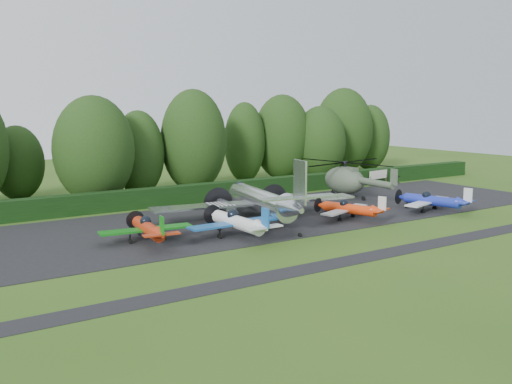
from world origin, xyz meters
TOP-DOWN VIEW (x-y plane):
  - ground at (0.00, 0.00)m, footprint 160.00×160.00m
  - apron at (0.00, 10.00)m, footprint 70.00×18.00m
  - taxiway_verge at (0.00, -6.00)m, footprint 70.00×2.00m
  - hedgerow at (0.00, 21.00)m, footprint 90.00×1.60m
  - transport_plane at (0.37, 8.85)m, footprint 20.44×15.68m
  - light_plane_red at (-12.04, 6.44)m, footprint 7.34×7.72m
  - light_plane_white at (-5.23, 4.21)m, footprint 8.01×8.42m
  - light_plane_orange at (7.21, 4.54)m, footprint 6.76×7.11m
  - light_plane_blue at (16.91, 2.99)m, footprint 7.31×7.69m
  - helicopter at (15.87, 14.82)m, footprint 12.88×15.08m
  - sign_board at (25.93, 19.44)m, footprint 3.54×0.13m
  - tree_0 at (-16.44, 33.22)m, footprint 5.84×5.84m
  - tree_1 at (12.57, 31.63)m, footprint 5.64×5.64m
  - tree_3 at (2.82, 27.75)m, footprint 8.01×8.01m
  - tree_4 at (37.53, 33.12)m, footprint 6.42×6.42m
  - tree_5 at (30.87, 32.15)m, footprint 9.01×9.01m
  - tree_7 at (-9.95, 26.08)m, footprint 8.66×8.66m
  - tree_8 at (18.77, 31.47)m, footprint 8.19×8.19m
  - tree_9 at (23.35, 28.60)m, footprint 7.36×7.36m
  - tree_10 at (-3.87, 28.73)m, footprint 6.01×6.01m

SIDE VIEW (x-z plane):
  - ground at x=0.00m, z-range 0.00..0.00m
  - hedgerow at x=0.00m, z-range -1.00..1.00m
  - taxiway_verge at x=0.00m, z-range 0.00..0.00m
  - apron at x=0.00m, z-range 0.00..0.01m
  - light_plane_orange at x=7.21m, z-range -0.22..2.38m
  - light_plane_blue at x=16.91m, z-range -0.24..2.58m
  - light_plane_red at x=-12.04m, z-range -0.24..2.59m
  - light_plane_white at x=-5.23m, z-range -0.26..2.82m
  - sign_board at x=25.93m, z-range 0.35..2.34m
  - transport_plane at x=0.37m, z-range -1.45..5.10m
  - helicopter at x=15.87m, z-range 0.15..4.30m
  - tree_0 at x=-16.44m, z-range -0.01..8.40m
  - tree_10 at x=-3.87m, z-range -0.01..10.02m
  - tree_9 at x=23.35m, z-range -0.01..10.45m
  - tree_4 at x=37.53m, z-range -0.01..10.57m
  - tree_1 at x=12.57m, z-range -0.02..10.98m
  - tree_7 at x=-9.95m, z-range -0.01..11.69m
  - tree_8 at x=18.77m, z-range -0.01..12.05m
  - tree_3 at x=2.82m, z-range -0.01..12.54m
  - tree_5 at x=30.87m, z-range -0.01..13.15m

